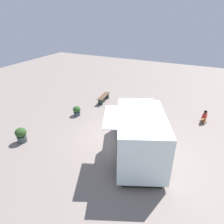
% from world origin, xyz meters
% --- Properties ---
extents(ground_plane, '(40.00, 40.00, 0.00)m').
position_xyz_m(ground_plane, '(0.00, 0.00, 0.00)').
color(ground_plane, gray).
extents(food_truck, '(5.46, 3.86, 2.47)m').
position_xyz_m(food_truck, '(-0.77, -1.51, 1.18)').
color(food_truck, white).
rests_on(food_truck, ground_plane).
extents(person_customer, '(0.77, 0.51, 0.83)m').
position_xyz_m(person_customer, '(4.13, -4.36, 0.31)').
color(person_customer, '#777251').
rests_on(person_customer, ground_plane).
extents(planter_flowering_near, '(0.53, 0.53, 0.68)m').
position_xyz_m(planter_flowering_near, '(1.37, 3.68, 0.36)').
color(planter_flowering_near, '#434A5B').
rests_on(planter_flowering_near, ground_plane).
extents(planter_flowering_far, '(0.60, 0.60, 0.85)m').
position_xyz_m(planter_flowering_far, '(-2.57, 4.64, 0.46)').
color(planter_flowering_far, '#404D4F').
rests_on(planter_flowering_far, ground_plane).
extents(plaza_bench, '(1.75, 0.56, 0.50)m').
position_xyz_m(plaza_bench, '(4.27, 3.10, 0.38)').
color(plaza_bench, brown).
rests_on(plaza_bench, ground_plane).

